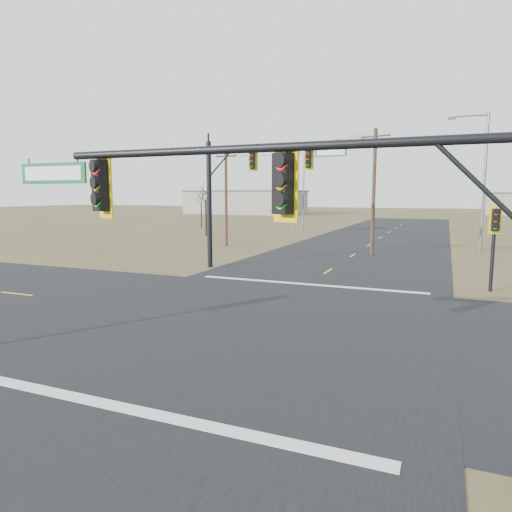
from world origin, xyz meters
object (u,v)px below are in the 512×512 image
Objects in this scene: highway_sign at (285,200)px; bare_tree_b at (201,196)px; mast_arm_near at (279,207)px; utility_pole_far at (226,196)px; mast_arm_far at (249,178)px; bare_tree_a at (206,191)px; pedestal_signal_ne at (495,228)px; streetlight_c at (305,189)px; streetlight_a at (481,175)px; utility_pole_near at (374,190)px.

highway_sign is 14.71m from bare_tree_b.
utility_pole_far is at bearing 141.06° from mast_arm_near.
mast_arm_far is at bearing -58.35° from highway_sign.
pedestal_signal_ne is at bearing -38.28° from bare_tree_a.
bare_tree_a reaches higher than highway_sign.
highway_sign is at bearing 86.04° from utility_pole_far.
mast_arm_far reaches higher than bare_tree_a.
pedestal_signal_ne is at bearing -60.60° from streetlight_c.
bare_tree_a reaches higher than mast_arm_near.
streetlight_a is 1.73× the size of bare_tree_a.
pedestal_signal_ne is 33.60m from highway_sign.
streetlight_c is (-4.91, 28.51, -0.36)m from mast_arm_far.
utility_pole_near is 1.01× the size of streetlight_c.
highway_sign is at bearing 34.97° from bare_tree_a.
mast_arm_near is at bearing -75.90° from streetlight_c.
utility_pole_far is (-7.39, 11.71, -1.15)m from mast_arm_far.
utility_pole_near reaches higher than bare_tree_b.
bare_tree_a is (-7.72, -5.40, 1.00)m from highway_sign.
streetlight_a is (13.67, 15.59, 0.57)m from mast_arm_far.
mast_arm_near is 1.82× the size of bare_tree_b.
mast_arm_near is 34.31m from streetlight_a.
mast_arm_far is at bearing -143.53° from streetlight_a.
highway_sign is 9.47m from bare_tree_a.
streetlight_a is (0.31, 17.17, 3.19)m from pedestal_signal_ne.
mast_arm_near reaches higher than bare_tree_b.
streetlight_c is at bearing 129.13° from mast_arm_near.
pedestal_signal_ne is 0.44× the size of streetlight_c.
bare_tree_a is (-20.14, 9.96, 0.10)m from utility_pole_near.
utility_pole_near is 21.34m from streetlight_c.
streetlight_a is (5.20, 33.86, 1.84)m from mast_arm_near.
streetlight_c is at bearing 120.72° from utility_pole_near.
bare_tree_a is (-6.76, 8.43, 0.55)m from utility_pole_far.
pedestal_signal_ne is 46.36m from bare_tree_b.
streetlight_a reaches higher than utility_pole_near.
utility_pole_near is 1.71× the size of bare_tree_b.
utility_pole_far is 21.49m from streetlight_a.
mast_arm_near is 2.47× the size of pedestal_signal_ne.
bare_tree_a is (-22.63, 38.41, 0.68)m from mast_arm_near.
highway_sign is at bearing 131.96° from mast_arm_near.
streetlight_c is (1.52, 2.98, 1.23)m from highway_sign.
utility_pole_near is 1.11× the size of utility_pole_far.
utility_pole_near is 19.78m from highway_sign.
bare_tree_a is at bearing -58.08° from bare_tree_b.
mast_arm_near is 17.44m from pedestal_signal_ne.
pedestal_signal_ne is (13.37, -1.59, -2.62)m from mast_arm_far.
utility_pole_near is at bearing -37.14° from bare_tree_b.
utility_pole_near reaches higher than highway_sign.
bare_tree_b is at bearing 105.66° from mast_arm_far.
streetlight_c reaches higher than bare_tree_a.
highway_sign is 0.61× the size of streetlight_c.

